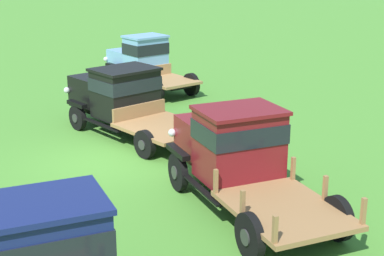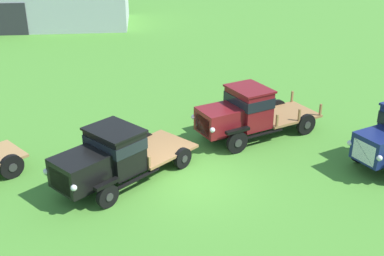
# 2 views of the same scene
# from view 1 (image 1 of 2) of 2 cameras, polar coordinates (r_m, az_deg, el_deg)

# --- Properties ---
(ground_plane) EXTENTS (240.00, 240.00, 0.00)m
(ground_plane) POSITION_cam_1_polar(r_m,az_deg,el_deg) (15.99, -8.14, -3.11)
(ground_plane) COLOR #47842D
(vintage_truck_foreground_near) EXTENTS (4.55, 4.13, 2.19)m
(vintage_truck_foreground_near) POSITION_cam_1_polar(r_m,az_deg,el_deg) (23.66, -4.77, 6.44)
(vintage_truck_foreground_near) COLOR black
(vintage_truck_foreground_near) RESTS_ON ground
(vintage_truck_second_in_line) EXTENTS (5.25, 5.00, 2.02)m
(vintage_truck_second_in_line) POSITION_cam_1_polar(r_m,az_deg,el_deg) (18.23, -6.87, 3.01)
(vintage_truck_second_in_line) COLOR black
(vintage_truck_second_in_line) RESTS_ON ground
(vintage_truck_midrow_center) EXTENTS (5.71, 3.84, 2.18)m
(vintage_truck_midrow_center) POSITION_cam_1_polar(r_m,az_deg,el_deg) (13.05, 4.22, -2.21)
(vintage_truck_midrow_center) COLOR black
(vintage_truck_midrow_center) RESTS_ON ground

